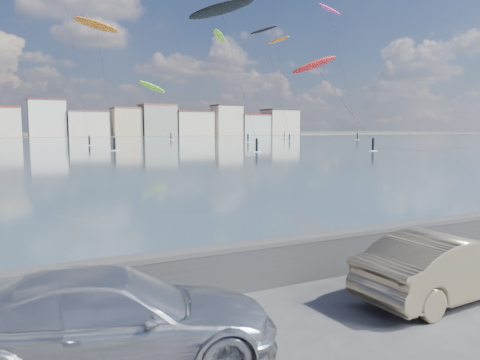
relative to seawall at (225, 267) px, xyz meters
The scene contains 15 objects.
ground 2.76m from the seawall, 90.00° to the right, with size 700.00×700.00×0.00m, color #333335.
bay_water 88.80m from the seawall, 90.00° to the left, with size 500.00×177.00×0.00m, color #3E5663.
far_shore_strip 197.30m from the seawall, 90.00° to the left, with size 500.00×60.00×0.00m, color #4C473D.
seawall is the anchor object (origin of this frame).
far_buildings 183.39m from the seawall, 89.59° to the left, with size 240.79×13.26×14.60m.
car_silver 3.33m from the seawall, 144.18° to the right, with size 1.96×4.82×1.40m, color #B8BAC1.
car_champagne 4.46m from the seawall, 30.11° to the right, with size 1.42×4.08×1.34m, color tan.
kitesurfer_0 68.55m from the seawall, 65.57° to the left, with size 9.98×15.07×23.59m.
kitesurfer_1 115.67m from the seawall, 65.71° to the left, with size 7.33×18.21×28.19m.
kitesurfer_5 72.86m from the seawall, 52.82° to the left, with size 8.61×15.22×16.19m.
kitesurfer_6 138.36m from the seawall, 51.86° to the left, with size 8.74×12.00×39.50m.
kitesurfer_9 167.58m from the seawall, 58.29° to the left, with size 6.49×12.05×36.20m.
kitesurfer_10 133.88m from the seawall, 74.35° to the left, with size 9.65×10.56×17.65m.
kitesurfer_13 77.60m from the seawall, 81.69° to the left, with size 7.54×13.60×22.31m.
kitesurfer_14 120.92m from the seawall, 59.94° to the left, with size 6.88×14.13×30.60m.
Camera 1 is at (-3.95, -5.82, 3.43)m, focal length 35.00 mm.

